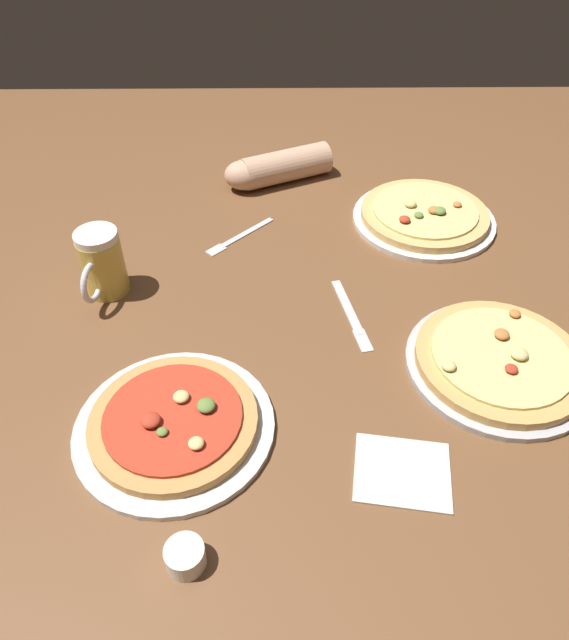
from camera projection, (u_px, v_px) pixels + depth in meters
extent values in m
cube|color=brown|center=(284.00, 333.00, 1.14)|extent=(2.40, 2.40, 0.03)
cylinder|color=#B2B2B7|center=(498.00, 365.00, 1.05)|extent=(0.33, 0.33, 0.01)
cylinder|color=tan|center=(500.00, 360.00, 1.04)|extent=(0.30, 0.30, 0.02)
cylinder|color=#DBC67A|center=(502.00, 355.00, 1.03)|extent=(0.25, 0.25, 0.01)
ellipsoid|color=#C67038|center=(515.00, 314.00, 1.09)|extent=(0.02, 0.02, 0.01)
ellipsoid|color=#B73823|center=(511.00, 369.00, 0.99)|extent=(0.02, 0.02, 0.01)
ellipsoid|color=#C67038|center=(502.00, 334.00, 1.05)|extent=(0.03, 0.03, 0.01)
ellipsoid|color=#DBC67A|center=(449.00, 365.00, 1.00)|extent=(0.03, 0.03, 0.01)
ellipsoid|color=#DBC67A|center=(519.00, 354.00, 1.01)|extent=(0.03, 0.03, 0.02)
cylinder|color=silver|center=(423.00, 219.00, 1.39)|extent=(0.34, 0.34, 0.01)
cylinder|color=tan|center=(424.00, 214.00, 1.38)|extent=(0.30, 0.30, 0.02)
cylinder|color=#DBC67A|center=(425.00, 210.00, 1.38)|extent=(0.25, 0.25, 0.01)
ellipsoid|color=#C67038|center=(457.00, 204.00, 1.38)|extent=(0.02, 0.02, 0.01)
ellipsoid|color=#C67038|center=(434.00, 210.00, 1.36)|extent=(0.03, 0.03, 0.01)
ellipsoid|color=#B73823|center=(405.00, 219.00, 1.33)|extent=(0.03, 0.03, 0.01)
ellipsoid|color=#DBC67A|center=(410.00, 204.00, 1.38)|extent=(0.03, 0.03, 0.01)
ellipsoid|color=olive|center=(419.00, 215.00, 1.34)|extent=(0.02, 0.02, 0.01)
ellipsoid|color=olive|center=(440.00, 211.00, 1.35)|extent=(0.03, 0.03, 0.01)
cylinder|color=silver|center=(175.00, 427.00, 0.95)|extent=(0.33, 0.33, 0.01)
cylinder|color=tan|center=(174.00, 421.00, 0.94)|extent=(0.27, 0.27, 0.02)
cylinder|color=#B73823|center=(173.00, 417.00, 0.93)|extent=(0.22, 0.22, 0.01)
ellipsoid|color=#DBC67A|center=(181.00, 397.00, 0.95)|extent=(0.03, 0.03, 0.01)
ellipsoid|color=#B73823|center=(151.00, 420.00, 0.91)|extent=(0.03, 0.03, 0.02)
ellipsoid|color=olive|center=(162.00, 432.00, 0.90)|extent=(0.02, 0.02, 0.01)
ellipsoid|color=olive|center=(206.00, 405.00, 0.93)|extent=(0.03, 0.03, 0.01)
ellipsoid|color=#DBC67A|center=(196.00, 443.00, 0.88)|extent=(0.02, 0.02, 0.01)
cylinder|color=gold|center=(103.00, 266.00, 1.17)|extent=(0.09, 0.09, 0.13)
cylinder|color=white|center=(96.00, 236.00, 1.12)|extent=(0.08, 0.08, 0.02)
torus|color=silver|center=(92.00, 283.00, 1.13)|extent=(0.03, 0.08, 0.08)
cylinder|color=silver|center=(185.00, 557.00, 0.77)|extent=(0.05, 0.05, 0.04)
cube|color=silver|center=(402.00, 471.00, 0.89)|extent=(0.16, 0.14, 0.01)
cube|color=silver|center=(247.00, 232.00, 1.36)|extent=(0.12, 0.12, 0.01)
cube|color=silver|center=(216.00, 249.00, 1.31)|extent=(0.05, 0.05, 0.00)
cube|color=silver|center=(347.00, 306.00, 1.17)|extent=(0.05, 0.17, 0.01)
cube|color=silver|center=(363.00, 340.00, 1.10)|extent=(0.04, 0.06, 0.00)
cylinder|color=tan|center=(286.00, 166.00, 1.52)|extent=(0.25, 0.17, 0.08)
ellipsoid|color=tan|center=(244.00, 175.00, 1.48)|extent=(0.10, 0.08, 0.07)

